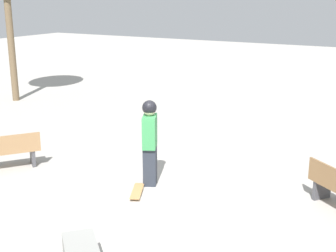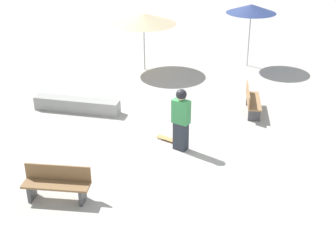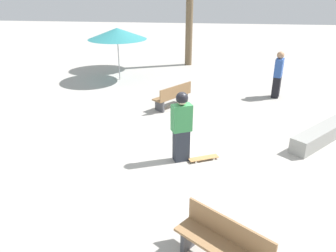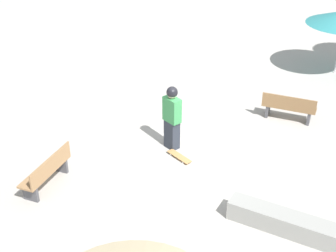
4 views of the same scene
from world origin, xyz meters
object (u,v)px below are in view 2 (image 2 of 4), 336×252
(bench_far, at_px, (57,184))
(shade_umbrella_tan, at_px, (144,18))
(concrete_ledge, at_px, (77,105))
(bench_near, at_px, (252,101))
(skater_main, at_px, (181,118))
(shade_umbrella_navy, at_px, (251,9))
(skateboard, at_px, (169,139))

(bench_far, bearing_deg, shade_umbrella_tan, -93.18)
(concrete_ledge, relative_size, bench_near, 1.59)
(skater_main, xyz_separation_m, concrete_ledge, (-1.60, 4.02, -0.77))
(concrete_ledge, bearing_deg, shade_umbrella_navy, 5.70)
(skater_main, height_order, shade_umbrella_navy, shade_umbrella_navy)
(shade_umbrella_navy, bearing_deg, bench_near, -127.85)
(bench_near, distance_m, shade_umbrella_tan, 6.04)
(bench_near, xyz_separation_m, shade_umbrella_tan, (-0.99, 5.70, 1.71))
(concrete_ledge, distance_m, shade_umbrella_tan, 5.13)
(bench_far, bearing_deg, shade_umbrella_navy, -114.58)
(shade_umbrella_navy, height_order, shade_umbrella_tan, shade_umbrella_navy)
(skater_main, bearing_deg, shade_umbrella_tan, -44.90)
(skater_main, xyz_separation_m, bench_far, (-3.83, -0.60, -0.57))
(skateboard, distance_m, shade_umbrella_navy, 8.06)
(shade_umbrella_navy, xyz_separation_m, shade_umbrella_tan, (-4.01, 1.81, -0.28))
(shade_umbrella_navy, relative_size, shade_umbrella_tan, 0.98)
(shade_umbrella_tan, bearing_deg, bench_far, -130.68)
(concrete_ledge, distance_m, bench_near, 5.86)
(concrete_ledge, height_order, bench_near, bench_near)
(skater_main, xyz_separation_m, bench_near, (3.37, 0.93, -0.57))
(skateboard, height_order, concrete_ledge, concrete_ledge)
(skater_main, bearing_deg, concrete_ledge, -3.47)
(shade_umbrella_tan, bearing_deg, skater_main, -109.75)
(concrete_ledge, distance_m, shade_umbrella_navy, 8.33)
(bench_near, bearing_deg, bench_far, -41.37)
(skateboard, bearing_deg, bench_far, 82.34)
(skater_main, relative_size, skateboard, 2.27)
(skateboard, relative_size, bench_near, 0.52)
(skateboard, bearing_deg, skater_main, 159.39)
(bench_near, xyz_separation_m, bench_far, (-7.20, -1.53, 0.00))
(bench_near, relative_size, shade_umbrella_navy, 0.59)
(skateboard, bearing_deg, shade_umbrella_navy, -81.78)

